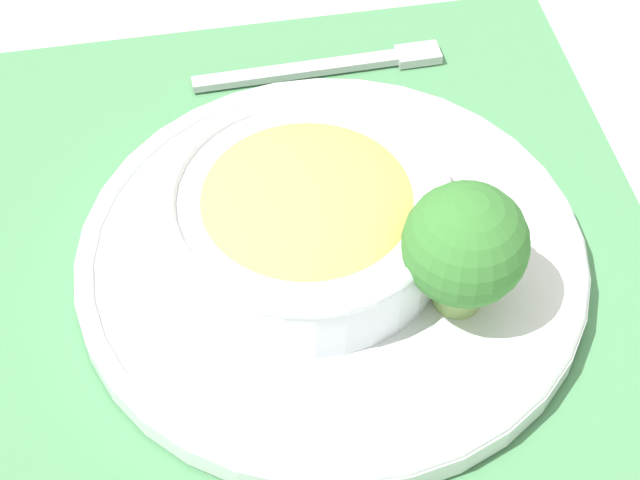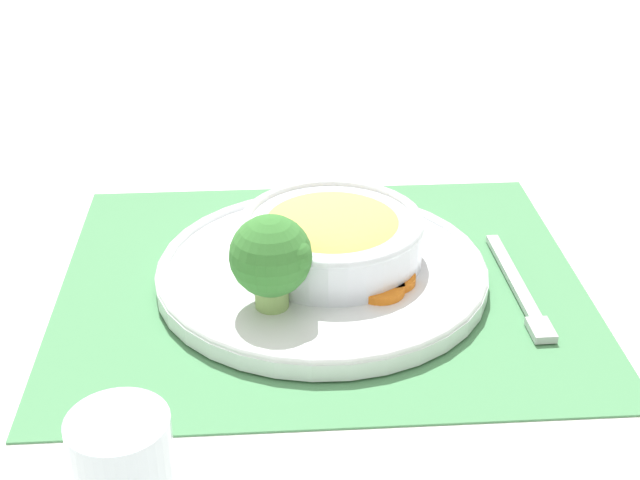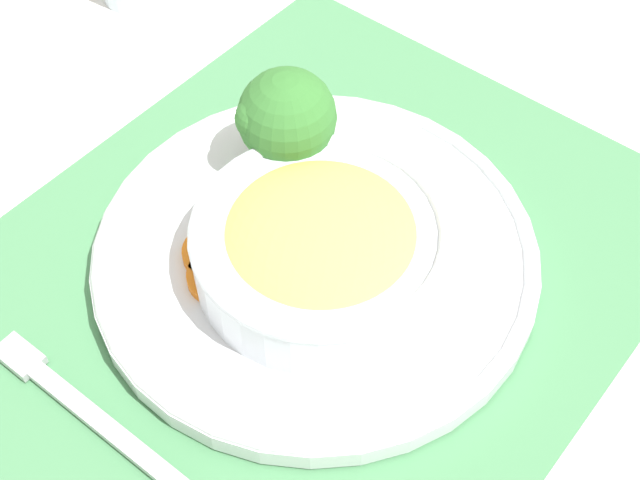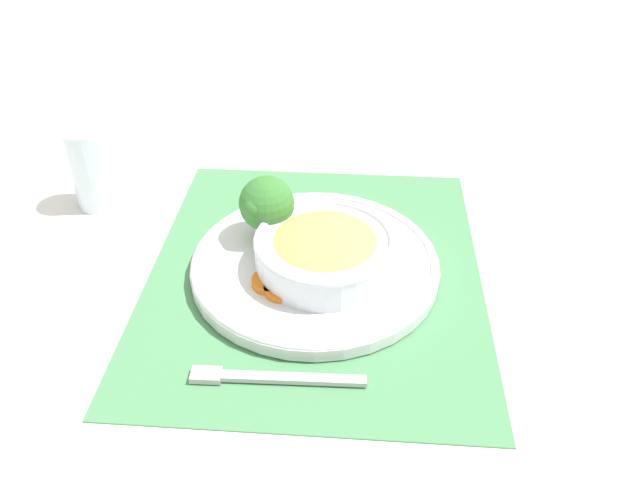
# 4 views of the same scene
# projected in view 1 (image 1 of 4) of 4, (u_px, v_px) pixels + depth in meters

# --- Properties ---
(ground_plane) EXTENTS (4.00, 4.00, 0.00)m
(ground_plane) POSITION_uv_depth(u_px,v_px,m) (332.00, 272.00, 0.67)
(ground_plane) COLOR white
(placemat) EXTENTS (0.54, 0.48, 0.00)m
(placemat) POSITION_uv_depth(u_px,v_px,m) (332.00, 270.00, 0.67)
(placemat) COLOR #4C8C59
(placemat) RESTS_ON ground_plane
(plate) EXTENTS (0.32, 0.32, 0.02)m
(plate) POSITION_uv_depth(u_px,v_px,m) (332.00, 257.00, 0.66)
(plate) COLOR silver
(plate) RESTS_ON placemat
(bowl) EXTENTS (0.18, 0.18, 0.05)m
(bowl) POSITION_uv_depth(u_px,v_px,m) (307.00, 213.00, 0.64)
(bowl) COLOR silver
(bowl) RESTS_ON plate
(broccoli_floret) EXTENTS (0.07, 0.07, 0.09)m
(broccoli_floret) POSITION_uv_depth(u_px,v_px,m) (466.00, 245.00, 0.60)
(broccoli_floret) COLOR #84AD5B
(broccoli_floret) RESTS_ON plate
(carrot_slice_near) EXTENTS (0.05, 0.05, 0.01)m
(carrot_slice_near) POSITION_uv_depth(u_px,v_px,m) (394.00, 180.00, 0.69)
(carrot_slice_near) COLOR orange
(carrot_slice_near) RESTS_ON plate
(carrot_slice_middle) EXTENTS (0.05, 0.05, 0.01)m
(carrot_slice_middle) POSITION_uv_depth(u_px,v_px,m) (365.00, 169.00, 0.70)
(carrot_slice_middle) COLOR orange
(carrot_slice_middle) RESTS_ON plate
(fork) EXTENTS (0.04, 0.18, 0.01)m
(fork) POSITION_uv_depth(u_px,v_px,m) (344.00, 65.00, 0.79)
(fork) COLOR #B7B7BC
(fork) RESTS_ON placemat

